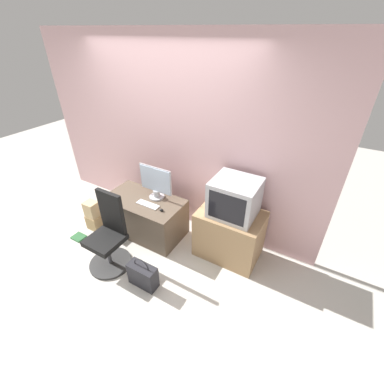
{
  "coord_description": "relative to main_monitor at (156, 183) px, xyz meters",
  "views": [
    {
      "loc": [
        1.98,
        -1.43,
        2.58
      ],
      "look_at": [
        0.6,
        0.93,
        0.82
      ],
      "focal_mm": 24.0,
      "sensor_mm": 36.0,
      "label": 1
    }
  ],
  "objects": [
    {
      "name": "ground_plane",
      "position": [
        -0.05,
        -0.9,
        -0.8
      ],
      "size": [
        12.0,
        12.0,
        0.0
      ],
      "primitive_type": "plane",
      "color": "beige"
    },
    {
      "name": "wall_back",
      "position": [
        -0.05,
        0.42,
        0.5
      ],
      "size": [
        4.4,
        0.05,
        2.6
      ],
      "color": "beige",
      "rests_on": "ground_plane"
    },
    {
      "name": "desk",
      "position": [
        -0.13,
        -0.14,
        -0.52
      ],
      "size": [
        1.11,
        0.61,
        0.57
      ],
      "color": "brown",
      "rests_on": "ground_plane"
    },
    {
      "name": "side_stand",
      "position": [
        1.1,
        0.06,
        -0.47
      ],
      "size": [
        0.8,
        0.56,
        0.66
      ],
      "color": "#A37F56",
      "rests_on": "ground_plane"
    },
    {
      "name": "main_monitor",
      "position": [
        0.0,
        0.0,
        0.0
      ],
      "size": [
        0.51,
        0.21,
        0.47
      ],
      "color": "#B2B2B7",
      "rests_on": "desk"
    },
    {
      "name": "keyboard",
      "position": [
        0.01,
        -0.21,
        -0.23
      ],
      "size": [
        0.33,
        0.1,
        0.01
      ],
      "color": "white",
      "rests_on": "desk"
    },
    {
      "name": "mouse",
      "position": [
        0.25,
        -0.23,
        -0.22
      ],
      "size": [
        0.06,
        0.04,
        0.03
      ],
      "color": "black",
      "rests_on": "desk"
    },
    {
      "name": "crt_tv",
      "position": [
        1.11,
        0.07,
        0.09
      ],
      "size": [
        0.54,
        0.49,
        0.46
      ],
      "color": "#B7B7BC",
      "rests_on": "side_stand"
    },
    {
      "name": "office_chair",
      "position": [
        -0.13,
        -0.83,
        -0.4
      ],
      "size": [
        0.53,
        0.53,
        1.0
      ],
      "color": "#333333",
      "rests_on": "ground_plane"
    },
    {
      "name": "cardboard_box_lower",
      "position": [
        -0.84,
        -0.48,
        -0.69
      ],
      "size": [
        0.21,
        0.18,
        0.22
      ],
      "color": "tan",
      "rests_on": "ground_plane"
    },
    {
      "name": "cardboard_box_upper",
      "position": [
        -0.84,
        -0.48,
        -0.46
      ],
      "size": [
        0.19,
        0.16,
        0.24
      ],
      "color": "#D1B27F",
      "rests_on": "cardboard_box_lower"
    },
    {
      "name": "handbag",
      "position": [
        0.44,
        -0.91,
        -0.65
      ],
      "size": [
        0.35,
        0.15,
        0.41
      ],
      "color": "#232328",
      "rests_on": "ground_plane"
    },
    {
      "name": "book",
      "position": [
        -0.89,
        -0.77,
        -0.79
      ],
      "size": [
        0.18,
        0.15,
        0.02
      ],
      "color": "#2D6638",
      "rests_on": "ground_plane"
    }
  ]
}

